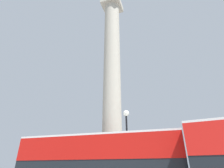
{
  "coord_description": "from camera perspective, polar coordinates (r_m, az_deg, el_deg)",
  "views": [
    {
      "loc": [
        5.95,
        -17.53,
        2.14
      ],
      "look_at": [
        0.0,
        0.0,
        11.28
      ],
      "focal_mm": 28.0,
      "sensor_mm": 36.0,
      "label": 1
    }
  ],
  "objects": [
    {
      "name": "street_lamp",
      "position": [
        13.73,
        5.0,
        -18.82
      ],
      "size": [
        0.47,
        0.47,
        6.47
      ],
      "color": "black",
      "rests_on": "ground_plane"
    },
    {
      "name": "bus_a",
      "position": [
        12.84,
        -4.87,
        -25.09
      ],
      "size": [
        11.18,
        3.14,
        4.32
      ],
      "rotation": [
        0.0,
        0.0,
        0.05
      ],
      "color": "#B7140F",
      "rests_on": "ground_plane"
    },
    {
      "name": "monument_column",
      "position": [
        19.65,
        0.0,
        -6.66
      ],
      "size": [
        6.26,
        6.26,
        26.32
      ],
      "color": "#A39E8E",
      "rests_on": "ground_plane"
    }
  ]
}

